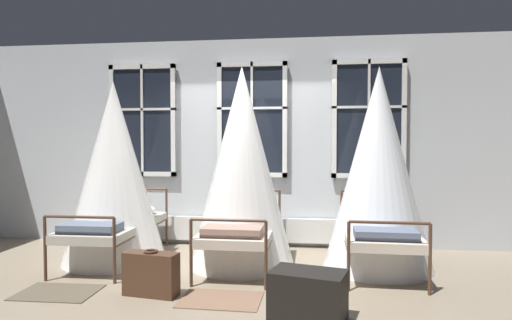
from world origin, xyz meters
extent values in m
plane|color=gray|center=(0.00, 0.00, 0.00)|extent=(21.72, 21.72, 0.00)
cube|color=silver|center=(0.00, 1.37, 1.57)|extent=(8.78, 0.10, 3.14)
cube|color=black|center=(-1.72, 1.26, 1.91)|extent=(1.07, 0.02, 1.74)
cube|color=silver|center=(-1.72, 1.26, 1.08)|extent=(1.07, 0.06, 0.07)
cube|color=silver|center=(-1.72, 1.26, 2.75)|extent=(1.07, 0.06, 0.07)
cube|color=silver|center=(-2.22, 1.26, 1.91)|extent=(0.07, 0.06, 1.74)
cube|color=silver|center=(-1.23, 1.26, 1.91)|extent=(0.07, 0.06, 1.74)
cube|color=silver|center=(-1.72, 1.26, 1.91)|extent=(0.04, 0.06, 1.74)
cube|color=silver|center=(-1.72, 1.26, 2.09)|extent=(1.07, 0.06, 0.04)
cube|color=black|center=(0.00, 1.26, 1.91)|extent=(1.07, 0.02, 1.74)
cube|color=silver|center=(0.00, 1.26, 1.08)|extent=(1.07, 0.06, 0.07)
cube|color=silver|center=(0.00, 1.26, 2.75)|extent=(1.07, 0.06, 0.07)
cube|color=silver|center=(-0.50, 1.26, 1.91)|extent=(0.07, 0.06, 1.74)
cube|color=silver|center=(0.50, 1.26, 1.91)|extent=(0.07, 0.06, 1.74)
cube|color=silver|center=(0.00, 1.26, 1.91)|extent=(0.04, 0.06, 1.74)
cube|color=silver|center=(0.00, 1.26, 2.09)|extent=(1.07, 0.06, 0.04)
cube|color=black|center=(1.72, 1.26, 1.91)|extent=(1.07, 0.02, 1.74)
cube|color=silver|center=(1.72, 1.26, 1.08)|extent=(1.07, 0.06, 0.07)
cube|color=silver|center=(1.72, 1.26, 2.75)|extent=(1.07, 0.06, 0.07)
cube|color=silver|center=(1.23, 1.26, 1.91)|extent=(0.07, 0.06, 1.74)
cube|color=silver|center=(2.22, 1.26, 1.91)|extent=(0.07, 0.06, 1.74)
cube|color=silver|center=(1.72, 1.26, 1.91)|extent=(0.04, 0.06, 1.74)
cube|color=silver|center=(1.72, 1.26, 2.09)|extent=(1.07, 0.06, 0.04)
cube|color=silver|center=(0.00, 1.24, 0.25)|extent=(4.05, 0.10, 0.36)
cylinder|color=#4C3323|center=(-2.11, 1.10, 0.43)|extent=(0.04, 0.04, 0.86)
cylinder|color=#4C3323|center=(-1.29, 1.11, 0.43)|extent=(0.04, 0.04, 0.86)
cylinder|color=#4C3323|center=(-2.09, -0.74, 0.37)|extent=(0.04, 0.04, 0.73)
cylinder|color=#4C3323|center=(-1.27, -0.73, 0.37)|extent=(0.04, 0.04, 0.73)
cylinder|color=#4C3323|center=(-2.10, 0.18, 0.41)|extent=(0.05, 1.84, 0.03)
cylinder|color=#4C3323|center=(-1.28, 0.19, 0.41)|extent=(0.05, 1.84, 0.03)
cylinder|color=#4C3323|center=(-1.70, 1.10, 0.86)|extent=(0.82, 0.04, 0.03)
cylinder|color=#4C3323|center=(-1.68, -0.74, 0.73)|extent=(0.82, 0.04, 0.03)
cube|color=#B7B2A3|center=(-1.69, 0.18, 0.46)|extent=(0.86, 1.87, 0.11)
ellipsoid|color=silver|center=(-1.70, 0.86, 0.58)|extent=(0.63, 0.41, 0.14)
cube|color=slate|center=(-1.68, -0.48, 0.56)|extent=(0.68, 0.37, 0.10)
cone|color=white|center=(-1.69, 0.18, 1.19)|extent=(1.34, 1.34, 2.37)
cylinder|color=#4C3323|center=(-0.38, 1.11, 0.43)|extent=(0.04, 0.04, 0.86)
cylinder|color=#4C3323|center=(0.43, 1.10, 0.43)|extent=(0.04, 0.04, 0.86)
cylinder|color=#4C3323|center=(-0.40, -0.73, 0.37)|extent=(0.04, 0.04, 0.73)
cylinder|color=#4C3323|center=(0.41, -0.74, 0.37)|extent=(0.04, 0.04, 0.73)
cylinder|color=#4C3323|center=(-0.39, 0.19, 0.41)|extent=(0.05, 1.84, 0.03)
cylinder|color=#4C3323|center=(0.42, 0.18, 0.41)|extent=(0.05, 1.84, 0.03)
cylinder|color=#4C3323|center=(0.02, 1.10, 0.86)|extent=(0.82, 0.04, 0.03)
cylinder|color=#4C3323|center=(0.01, -0.73, 0.73)|extent=(0.82, 0.04, 0.03)
cube|color=beige|center=(0.01, 0.19, 0.46)|extent=(0.85, 1.86, 0.11)
ellipsoid|color=silver|center=(0.02, 0.86, 0.58)|extent=(0.63, 0.41, 0.14)
cube|color=gray|center=(0.01, -0.47, 0.56)|extent=(0.67, 0.37, 0.10)
cone|color=white|center=(0.01, 0.19, 1.27)|extent=(1.34, 1.34, 2.53)
cylinder|color=#4C3323|center=(1.33, 1.17, 0.43)|extent=(0.04, 0.04, 0.86)
cylinder|color=#4C3323|center=(2.15, 1.15, 0.43)|extent=(0.04, 0.04, 0.86)
cylinder|color=#4C3323|center=(1.28, -0.67, 0.37)|extent=(0.04, 0.04, 0.73)
cylinder|color=#4C3323|center=(2.09, -0.69, 0.37)|extent=(0.04, 0.04, 0.73)
cylinder|color=#4C3323|center=(1.31, 0.25, 0.41)|extent=(0.08, 1.84, 0.03)
cylinder|color=#4C3323|center=(2.12, 0.23, 0.41)|extent=(0.08, 1.84, 0.03)
cylinder|color=#4C3323|center=(1.74, 1.16, 0.86)|extent=(0.82, 0.06, 0.03)
cylinder|color=#4C3323|center=(1.69, -0.68, 0.73)|extent=(0.82, 0.06, 0.03)
cube|color=beige|center=(1.71, 0.24, 0.46)|extent=(0.89, 1.88, 0.11)
ellipsoid|color=#B7B2A3|center=(1.73, 0.92, 0.58)|extent=(0.64, 0.42, 0.14)
cube|color=slate|center=(1.69, -0.42, 0.56)|extent=(0.68, 0.38, 0.10)
cone|color=white|center=(1.71, 0.24, 1.25)|extent=(1.34, 1.34, 2.50)
cube|color=brown|center=(-1.72, -1.09, 0.01)|extent=(0.81, 0.58, 0.01)
cube|color=brown|center=(0.00, -1.09, 0.01)|extent=(0.81, 0.58, 0.01)
cube|color=#472D1E|center=(-0.73, -1.05, 0.22)|extent=(0.59, 0.29, 0.44)
cube|color=tan|center=(-0.71, -0.94, 0.22)|extent=(0.50, 0.09, 0.03)
torus|color=#472D1E|center=(-0.73, -1.05, 0.46)|extent=(0.17, 0.17, 0.02)
cube|color=black|center=(0.86, -1.48, 0.22)|extent=(0.72, 0.55, 0.43)
camera|label=1|loc=(0.87, -5.29, 1.54)|focal=30.67mm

